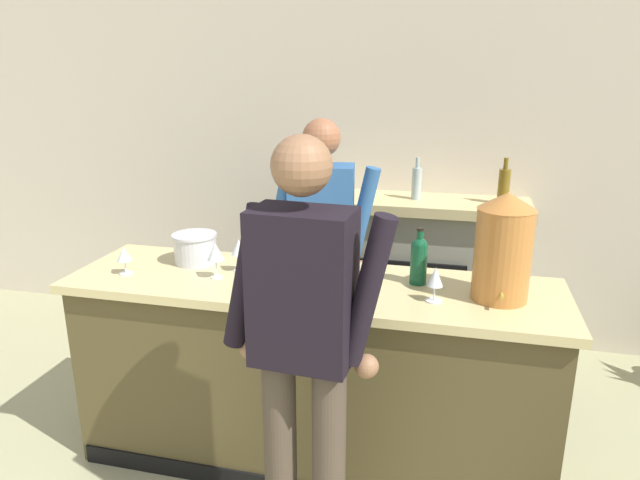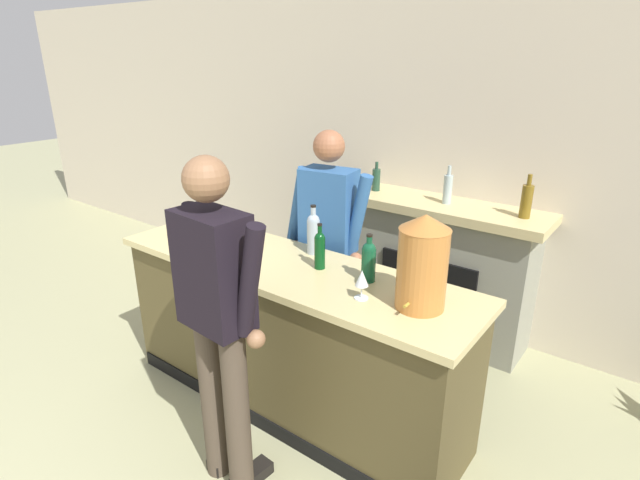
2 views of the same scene
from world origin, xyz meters
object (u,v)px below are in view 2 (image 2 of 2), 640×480
at_px(wine_bottle_rose_blush, 369,260).
at_px(wine_glass_by_dispenser, 362,280).
at_px(copper_dispenser, 423,262).
at_px(person_customer, 218,319).
at_px(wine_glass_front_left, 173,224).
at_px(fireplace_stone, 439,269).
at_px(wine_glass_back_row, 247,230).
at_px(wine_bottle_merlot_tall, 320,249).
at_px(person_bartender, 328,244).
at_px(wine_bottle_chardonnay_pale, 313,232).
at_px(ice_bucket_steel, 227,225).
at_px(wine_glass_front_right, 226,231).

height_order(wine_bottle_rose_blush, wine_glass_by_dispenser, wine_bottle_rose_blush).
bearing_deg(copper_dispenser, person_customer, -136.29).
distance_m(wine_bottle_rose_blush, wine_glass_front_left, 1.46).
height_order(fireplace_stone, wine_glass_back_row, fireplace_stone).
distance_m(copper_dispenser, wine_bottle_merlot_tall, 0.71).
bearing_deg(person_bartender, wine_glass_back_row, -125.59).
bearing_deg(wine_glass_front_left, wine_bottle_rose_blush, 8.46).
distance_m(wine_bottle_merlot_tall, wine_glass_back_row, 0.58).
height_order(person_customer, wine_glass_front_left, person_customer).
distance_m(wine_bottle_merlot_tall, wine_bottle_chardonnay_pale, 0.24).
height_order(ice_bucket_steel, wine_glass_front_left, ice_bucket_steel).
distance_m(ice_bucket_steel, wine_glass_front_right, 0.29).
xyz_separation_m(person_customer, person_bartender, (-0.22, 1.21, -0.03)).
bearing_deg(wine_bottle_chardonnay_pale, wine_glass_front_right, -148.38).
relative_size(wine_bottle_merlot_tall, wine_glass_back_row, 1.63).
relative_size(wine_bottle_chardonnay_pale, wine_glass_by_dispenser, 1.99).
height_order(copper_dispenser, wine_bottle_merlot_tall, copper_dispenser).
xyz_separation_m(fireplace_stone, person_customer, (-0.22, -2.12, 0.43)).
height_order(wine_bottle_rose_blush, wine_glass_back_row, wine_bottle_rose_blush).
relative_size(person_bartender, wine_bottle_rose_blush, 6.30).
xyz_separation_m(wine_bottle_rose_blush, wine_glass_back_row, (-0.90, -0.04, -0.00)).
relative_size(person_bartender, ice_bucket_steel, 7.41).
relative_size(person_bartender, wine_glass_front_left, 12.26).
xyz_separation_m(person_bartender, copper_dispenser, (0.95, -0.51, 0.29)).
distance_m(wine_bottle_merlot_tall, wine_glass_front_left, 1.14).
bearing_deg(wine_glass_front_right, wine_glass_back_row, 57.37).
xyz_separation_m(wine_bottle_chardonnay_pale, wine_bottle_rose_blush, (0.49, -0.14, -0.02)).
height_order(person_bartender, copper_dispenser, person_bartender).
relative_size(person_bartender, wine_glass_back_row, 10.21).
bearing_deg(wine_glass_back_row, copper_dispenser, -2.87).
distance_m(person_customer, copper_dispenser, 1.03).
xyz_separation_m(copper_dispenser, wine_glass_back_row, (-1.27, 0.06, -0.12)).
height_order(copper_dispenser, wine_bottle_rose_blush, copper_dispenser).
bearing_deg(ice_bucket_steel, wine_bottle_rose_blush, -1.65).
bearing_deg(wine_bottle_chardonnay_pale, person_bartender, 107.08).
height_order(wine_bottle_merlot_tall, wine_glass_back_row, wine_bottle_merlot_tall).
distance_m(ice_bucket_steel, wine_glass_front_left, 0.36).
bearing_deg(wine_bottle_chardonnay_pale, wine_glass_front_left, -159.64).
bearing_deg(copper_dispenser, wine_glass_back_row, 177.13).
bearing_deg(ice_bucket_steel, wine_bottle_merlot_tall, -3.86).
bearing_deg(person_customer, wine_bottle_rose_blush, 65.99).
relative_size(wine_glass_by_dispenser, wine_glass_front_left, 1.12).
relative_size(copper_dispenser, wine_glass_back_row, 2.86).
height_order(fireplace_stone, person_bartender, person_bartender).
bearing_deg(wine_bottle_merlot_tall, wine_bottle_chardonnay_pale, 136.87).
distance_m(copper_dispenser, wine_glass_back_row, 1.28).
xyz_separation_m(person_bartender, wine_glass_by_dispenser, (0.67, -0.61, 0.15)).
relative_size(wine_glass_by_dispenser, wine_glass_front_right, 0.89).
height_order(fireplace_stone, wine_glass_front_right, fireplace_stone).
xyz_separation_m(wine_glass_back_row, wine_glass_front_right, (-0.08, -0.12, 0.01)).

